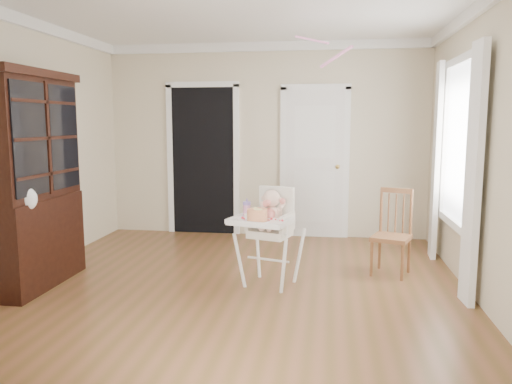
# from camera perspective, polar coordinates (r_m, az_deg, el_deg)

# --- Properties ---
(floor) EXTENTS (5.00, 5.00, 0.00)m
(floor) POSITION_cam_1_polar(r_m,az_deg,el_deg) (4.88, -2.85, -11.30)
(floor) COLOR brown
(floor) RESTS_ON ground
(wall_back) EXTENTS (4.50, 0.00, 4.50)m
(wall_back) POSITION_cam_1_polar(r_m,az_deg,el_deg) (7.08, 1.05, 5.87)
(wall_back) COLOR beige
(wall_back) RESTS_ON floor
(wall_left) EXTENTS (0.00, 5.00, 5.00)m
(wall_left) POSITION_cam_1_polar(r_m,az_deg,el_deg) (5.52, -26.59, 4.43)
(wall_left) COLOR beige
(wall_left) RESTS_ON floor
(wall_right) EXTENTS (0.00, 5.00, 5.00)m
(wall_right) POSITION_cam_1_polar(r_m,az_deg,el_deg) (4.72, 24.97, 4.06)
(wall_right) COLOR beige
(wall_right) RESTS_ON floor
(crown_molding) EXTENTS (4.50, 5.00, 0.12)m
(crown_molding) POSITION_cam_1_polar(r_m,az_deg,el_deg) (4.72, -3.09, 20.55)
(crown_molding) COLOR white
(crown_molding) RESTS_ON ceiling
(doorway) EXTENTS (1.06, 0.05, 2.22)m
(doorway) POSITION_cam_1_polar(r_m,az_deg,el_deg) (7.25, -6.06, 3.97)
(doorway) COLOR black
(doorway) RESTS_ON wall_back
(closet_door) EXTENTS (0.96, 0.09, 2.13)m
(closet_door) POSITION_cam_1_polar(r_m,az_deg,el_deg) (7.02, 6.70, 3.14)
(closet_door) COLOR white
(closet_door) RESTS_ON wall_back
(window_right) EXTENTS (0.13, 1.84, 2.30)m
(window_right) POSITION_cam_1_polar(r_m,az_deg,el_deg) (5.48, 21.86, 4.01)
(window_right) COLOR white
(window_right) RESTS_ON wall_right
(high_chair) EXTENTS (0.73, 0.83, 0.99)m
(high_chair) POSITION_cam_1_polar(r_m,az_deg,el_deg) (4.92, 1.60, -3.74)
(high_chair) COLOR white
(high_chair) RESTS_ON floor
(baby) EXTENTS (0.27, 0.25, 0.41)m
(baby) POSITION_cam_1_polar(r_m,az_deg,el_deg) (4.91, 1.74, -2.18)
(baby) COLOR beige
(baby) RESTS_ON high_chair
(cake) EXTENTS (0.25, 0.25, 0.12)m
(cake) POSITION_cam_1_polar(r_m,az_deg,el_deg) (4.69, 0.14, -2.64)
(cake) COLOR silver
(cake) RESTS_ON high_chair
(sippy_cup) EXTENTS (0.08, 0.08, 0.19)m
(sippy_cup) POSITION_cam_1_polar(r_m,az_deg,el_deg) (4.91, -1.05, -1.90)
(sippy_cup) COLOR pink
(sippy_cup) RESTS_ON high_chair
(china_cabinet) EXTENTS (0.56, 1.25, 2.10)m
(china_cabinet) POSITION_cam_1_polar(r_m,az_deg,el_deg) (5.33, -24.56, 1.24)
(china_cabinet) COLOR black
(china_cabinet) RESTS_ON floor
(dining_chair) EXTENTS (0.48, 0.48, 0.91)m
(dining_chair) POSITION_cam_1_polar(r_m,az_deg,el_deg) (5.51, 15.28, -4.74)
(dining_chair) COLOR brown
(dining_chair) RESTS_ON floor
(streamer) EXTENTS (0.36, 0.37, 0.15)m
(streamer) POSITION_cam_1_polar(r_m,az_deg,el_deg) (5.34, 6.36, 16.91)
(streamer) COLOR pink
(streamer) RESTS_ON ceiling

